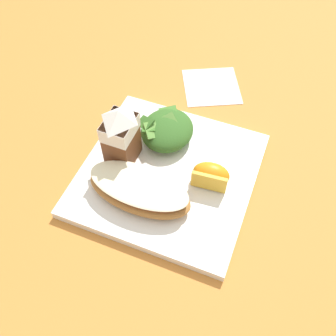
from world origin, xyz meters
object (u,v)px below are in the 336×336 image
at_px(white_plate, 168,174).
at_px(milk_carton, 121,133).
at_px(cheesy_pizza_bread, 139,190).
at_px(orange_wedge_front, 211,175).
at_px(paper_napkin, 214,87).
at_px(green_salad_pile, 167,130).

height_order(white_plate, milk_carton, milk_carton).
distance_m(cheesy_pizza_bread, orange_wedge_front, 0.12).
bearing_deg(paper_napkin, white_plate, 178.94).
relative_size(cheesy_pizza_bread, milk_carton, 1.57).
bearing_deg(milk_carton, white_plate, -92.39).
height_order(cheesy_pizza_bread, milk_carton, milk_carton).
xyz_separation_m(orange_wedge_front, paper_napkin, (0.24, 0.07, -0.03)).
bearing_deg(white_plate, green_salad_pile, 23.24).
relative_size(white_plate, cheesy_pizza_bread, 1.63).
xyz_separation_m(green_salad_pile, paper_napkin, (0.17, -0.03, -0.04)).
height_order(green_salad_pile, orange_wedge_front, green_salad_pile).
height_order(cheesy_pizza_bread, orange_wedge_front, orange_wedge_front).
bearing_deg(cheesy_pizza_bread, milk_carton, 41.52).
xyz_separation_m(cheesy_pizza_bread, green_salad_pile, (0.13, 0.01, 0.00)).
bearing_deg(green_salad_pile, paper_napkin, -11.10).
distance_m(green_salad_pile, milk_carton, 0.09).
bearing_deg(paper_napkin, green_salad_pile, 168.90).
distance_m(milk_carton, paper_napkin, 0.26).
bearing_deg(green_salad_pile, cheesy_pizza_bread, -177.61).
bearing_deg(green_salad_pile, orange_wedge_front, -121.90).
bearing_deg(orange_wedge_front, white_plate, 94.73).
height_order(white_plate, paper_napkin, white_plate).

